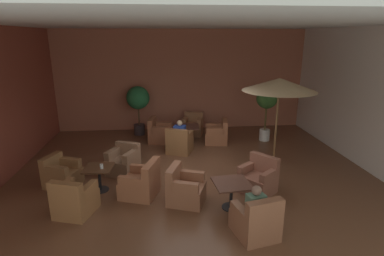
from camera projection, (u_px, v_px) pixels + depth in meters
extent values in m
cube|color=brown|center=(194.00, 177.00, 8.35)|extent=(9.87, 9.34, 0.02)
cube|color=#A45D47|center=(182.00, 80.00, 12.21)|extent=(9.87, 0.08, 3.89)
cube|color=silver|center=(376.00, 102.00, 8.25)|extent=(0.08, 9.34, 3.89)
cube|color=silver|center=(194.00, 23.00, 7.23)|extent=(9.87, 9.34, 0.06)
cylinder|color=black|center=(101.00, 190.00, 7.59)|extent=(0.40, 0.40, 0.02)
cylinder|color=black|center=(100.00, 180.00, 7.51)|extent=(0.07, 0.07, 0.57)
cube|color=#4E311F|center=(99.00, 168.00, 7.43)|extent=(0.70, 0.70, 0.03)
cube|color=#825D45|center=(123.00, 166.00, 8.46)|extent=(0.97, 0.99, 0.45)
cube|color=#825D45|center=(128.00, 149.00, 8.60)|extent=(0.71, 0.46, 0.36)
cube|color=#825D45|center=(130.00, 156.00, 8.23)|extent=(0.40, 0.60, 0.23)
cube|color=#825D45|center=(113.00, 154.00, 8.42)|extent=(0.40, 0.60, 0.23)
cube|color=brown|center=(63.00, 178.00, 7.78)|extent=(0.95, 0.92, 0.41)
cube|color=brown|center=(51.00, 162.00, 7.74)|extent=(0.40, 0.72, 0.37)
cube|color=brown|center=(70.00, 162.00, 7.94)|extent=(0.60, 0.35, 0.23)
cube|color=brown|center=(56.00, 171.00, 7.43)|extent=(0.60, 0.35, 0.23)
cube|color=brown|center=(76.00, 204.00, 6.57)|extent=(0.91, 0.96, 0.43)
cube|color=brown|center=(66.00, 193.00, 6.16)|extent=(0.72, 0.38, 0.42)
cube|color=brown|center=(64.00, 188.00, 6.57)|extent=(0.33, 0.63, 0.22)
cube|color=brown|center=(88.00, 190.00, 6.46)|extent=(0.33, 0.63, 0.22)
cube|color=brown|center=(140.00, 187.00, 7.32)|extent=(1.01, 1.02, 0.41)
cube|color=brown|center=(151.00, 171.00, 7.13)|extent=(0.42, 0.83, 0.45)
cube|color=brown|center=(131.00, 181.00, 6.93)|extent=(0.63, 0.32, 0.20)
cube|color=brown|center=(143.00, 169.00, 7.56)|extent=(0.63, 0.32, 0.20)
cylinder|color=black|center=(231.00, 207.00, 6.82)|extent=(0.40, 0.40, 0.02)
cylinder|color=black|center=(231.00, 196.00, 6.74)|extent=(0.07, 0.07, 0.57)
cube|color=#522F24|center=(232.00, 183.00, 6.66)|extent=(0.83, 0.83, 0.03)
cube|color=brown|center=(187.00, 194.00, 7.00)|extent=(0.97, 0.94, 0.42)
cube|color=brown|center=(174.00, 175.00, 6.95)|extent=(0.40, 0.74, 0.43)
cube|color=brown|center=(192.00, 176.00, 7.17)|extent=(0.61, 0.33, 0.22)
cube|color=brown|center=(185.00, 187.00, 6.62)|extent=(0.61, 0.33, 0.22)
cube|color=brown|center=(254.00, 225.00, 5.85)|extent=(0.87, 0.93, 0.41)
cube|color=brown|center=(265.00, 213.00, 5.45)|extent=(0.73, 0.33, 0.47)
cube|color=brown|center=(241.00, 212.00, 5.72)|extent=(0.29, 0.64, 0.18)
cube|color=brown|center=(267.00, 207.00, 5.89)|extent=(0.29, 0.64, 0.18)
cube|color=brown|center=(257.00, 184.00, 7.44)|extent=(1.02, 1.03, 0.45)
cube|color=brown|center=(264.00, 163.00, 7.51)|extent=(0.60, 0.68, 0.43)
cube|color=brown|center=(268.00, 176.00, 7.12)|extent=(0.51, 0.46, 0.19)
cube|color=brown|center=(246.00, 168.00, 7.54)|extent=(0.51, 0.46, 0.19)
cylinder|color=black|center=(188.00, 142.00, 11.00)|extent=(0.41, 0.41, 0.02)
cylinder|color=black|center=(188.00, 135.00, 10.92)|extent=(0.07, 0.07, 0.57)
cube|color=#4B2B22|center=(188.00, 127.00, 10.83)|extent=(0.80, 0.80, 0.03)
cube|color=brown|center=(161.00, 136.00, 11.02)|extent=(0.91, 0.89, 0.42)
cube|color=brown|center=(152.00, 124.00, 10.93)|extent=(0.31, 0.78, 0.44)
cube|color=brown|center=(164.00, 125.00, 11.22)|extent=(0.63, 0.26, 0.22)
cube|color=brown|center=(160.00, 130.00, 10.64)|extent=(0.63, 0.26, 0.22)
cube|color=#905F38|center=(180.00, 145.00, 10.04)|extent=(0.95, 0.95, 0.46)
cube|color=#905F38|center=(177.00, 135.00, 9.65)|extent=(0.74, 0.42, 0.39)
cube|color=#905F38|center=(171.00, 134.00, 10.05)|extent=(0.33, 0.58, 0.23)
cube|color=#905F38|center=(189.00, 136.00, 9.90)|extent=(0.33, 0.58, 0.23)
cube|color=brown|center=(216.00, 137.00, 10.91)|extent=(0.85, 0.82, 0.43)
cube|color=brown|center=(225.00, 126.00, 10.78)|extent=(0.26, 0.74, 0.41)
cube|color=brown|center=(215.00, 131.00, 10.54)|extent=(0.61, 0.22, 0.20)
cube|color=brown|center=(215.00, 126.00, 11.10)|extent=(0.61, 0.22, 0.20)
cube|color=#915D3D|center=(193.00, 129.00, 11.86)|extent=(0.87, 0.88, 0.45)
cube|color=#915D3D|center=(194.00, 117.00, 12.01)|extent=(0.73, 0.34, 0.37)
cube|color=#915D3D|center=(200.00, 121.00, 11.68)|extent=(0.29, 0.58, 0.21)
cube|color=#915D3D|center=(185.00, 120.00, 11.77)|extent=(0.29, 0.58, 0.21)
cylinder|color=#2D2D2D|center=(273.00, 163.00, 9.11)|extent=(0.32, 0.32, 0.08)
cylinder|color=brown|center=(276.00, 124.00, 8.77)|extent=(0.06, 0.06, 2.48)
cone|color=#D5B588|center=(279.00, 84.00, 8.45)|extent=(2.02, 2.02, 0.35)
cylinder|color=#392F33|center=(140.00, 129.00, 11.86)|extent=(0.42, 0.42, 0.40)
cylinder|color=brown|center=(139.00, 116.00, 11.71)|extent=(0.06, 0.06, 0.67)
sphere|color=#215F36|center=(138.00, 98.00, 11.51)|extent=(0.86, 0.86, 0.86)
cylinder|color=silver|center=(264.00, 135.00, 11.20)|extent=(0.37, 0.37, 0.40)
cylinder|color=brown|center=(266.00, 118.00, 11.03)|extent=(0.06, 0.06, 0.83)
sphere|color=#2F5827|center=(267.00, 98.00, 10.82)|extent=(0.74, 0.74, 0.74)
cube|color=#243E98|center=(180.00, 132.00, 9.91)|extent=(0.42, 0.37, 0.44)
sphere|color=tan|center=(180.00, 123.00, 9.82)|extent=(0.18, 0.18, 0.18)
cube|color=#4F735E|center=(256.00, 205.00, 5.73)|extent=(0.37, 0.30, 0.43)
sphere|color=#7D5C4D|center=(257.00, 191.00, 5.65)|extent=(0.19, 0.19, 0.19)
cylinder|color=white|center=(101.00, 166.00, 7.34)|extent=(0.08, 0.08, 0.11)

